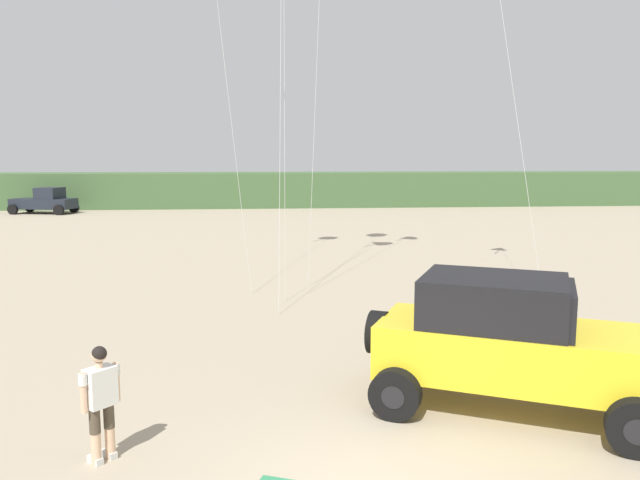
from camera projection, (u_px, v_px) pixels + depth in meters
name	position (u px, v px, depth m)	size (l,w,h in m)	color
dune_ridge	(255.00, 189.00, 53.21)	(90.00, 6.16, 2.92)	#426038
jeep	(510.00, 341.00, 10.09)	(5.00, 4.03, 2.26)	yellow
person_watching	(101.00, 397.00, 8.38)	(0.47, 0.49, 1.67)	#DBB28E
distant_pickup	(45.00, 201.00, 46.02)	(4.92, 3.34, 1.98)	#1E232D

